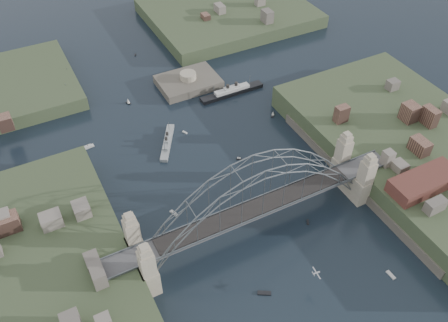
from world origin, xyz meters
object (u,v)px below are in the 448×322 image
bridge (257,198)px  wharf_shed (424,182)px  ocean_liner (232,92)px  naval_cruiser_near (167,142)px  fort_island (189,86)px  naval_cruiser_far (69,86)px

bridge → wharf_shed: 46.23m
ocean_liner → bridge: bearing=-112.5°
wharf_shed → ocean_liner: bearing=105.7°
wharf_shed → naval_cruiser_near: (-51.73, 56.88, -9.19)m
fort_island → ocean_liner: ocean_liner is taller
naval_cruiser_near → naval_cruiser_far: bearing=114.2°
bridge → naval_cruiser_far: (-28.28, 88.70, -11.40)m
fort_island → naval_cruiser_far: naval_cruiser_far is taller
naval_cruiser_near → ocean_liner: ocean_liner is taller
fort_island → wharf_shed: (32.00, -84.00, 10.34)m
bridge → naval_cruiser_far: size_ratio=4.80×
fort_island → wharf_shed: size_ratio=1.10×
naval_cruiser_far → wharf_shed: bearing=-54.9°
bridge → ocean_liner: 63.51m
wharf_shed → naval_cruiser_far: bearing=125.1°
naval_cruiser_far → ocean_liner: size_ratio=0.71×
wharf_shed → naval_cruiser_far: 125.92m
bridge → fort_island: (12.00, 70.00, -12.66)m
bridge → naval_cruiser_near: (-7.73, 42.88, -11.51)m
bridge → naval_cruiser_far: bridge is taller
bridge → ocean_liner: bridge is taller
wharf_shed → naval_cruiser_near: size_ratio=1.23×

